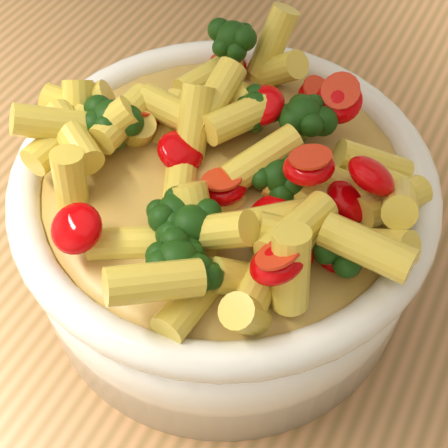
% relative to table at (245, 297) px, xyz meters
% --- Properties ---
extents(table, '(1.20, 0.80, 0.90)m').
position_rel_table_xyz_m(table, '(0.00, 0.00, 0.00)').
color(table, tan).
rests_on(table, ground).
extents(serving_bowl, '(0.27, 0.27, 0.12)m').
position_rel_table_xyz_m(serving_bowl, '(-0.00, -0.04, 0.16)').
color(serving_bowl, white).
rests_on(serving_bowl, table).
extents(pasta_salad, '(0.22, 0.22, 0.05)m').
position_rel_table_xyz_m(pasta_salad, '(-0.00, -0.04, 0.23)').
color(pasta_salad, '#F1D64C').
rests_on(pasta_salad, serving_bowl).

